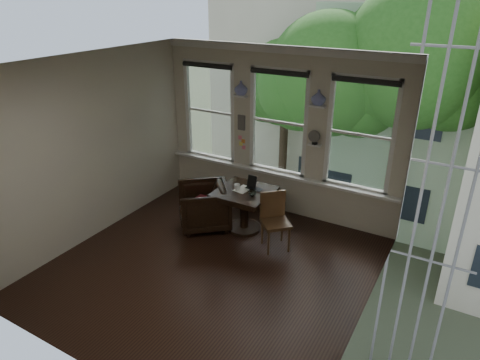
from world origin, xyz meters
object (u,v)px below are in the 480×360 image
Objects in this scene: armchair_left at (204,206)px; laptop at (252,190)px; table at (244,210)px; mug at (237,187)px; side_chair_right at (276,223)px.

laptop is at bearing 71.13° from armchair_left.
table is 0.44m from mug.
table is 1.05× the size of armchair_left.
laptop is at bearing 20.91° from mug.
armchair_left is 2.91× the size of laptop.
armchair_left is 8.16× the size of mug.
mug is at bearing -170.65° from table.
armchair_left is (-0.67, -0.24, 0.02)m from table.
laptop is 2.81× the size of mug.
laptop reaches higher than table.
table is 0.41m from laptop.
mug reaches higher than table.
side_chair_right reaches higher than laptop.
mug is (-0.13, -0.02, 0.42)m from table.
table is at bearing 69.16° from armchair_left.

